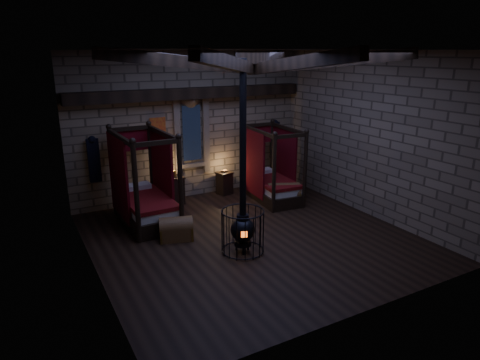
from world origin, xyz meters
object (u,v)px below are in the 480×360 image
bed_left (145,200)px  stove (243,226)px  trunk_right (284,195)px  bed_right (271,182)px  trunk_left (176,229)px

bed_left → stove: 3.00m
trunk_right → stove: size_ratio=0.26×
bed_left → bed_right: bed_left is taller
trunk_left → trunk_right: size_ratio=0.83×
bed_left → bed_right: size_ratio=1.09×
bed_left → trunk_left: bearing=-79.3°
trunk_left → stove: 1.69m
bed_right → trunk_right: bed_right is taller
bed_left → stove: bearing=-64.9°
bed_right → trunk_right: 0.68m
bed_right → trunk_right: (0.01, -0.64, -0.23)m
trunk_left → trunk_right: trunk_right is taller
stove → trunk_left: bearing=150.9°
trunk_left → trunk_right: bearing=28.9°
bed_left → trunk_left: size_ratio=2.68×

